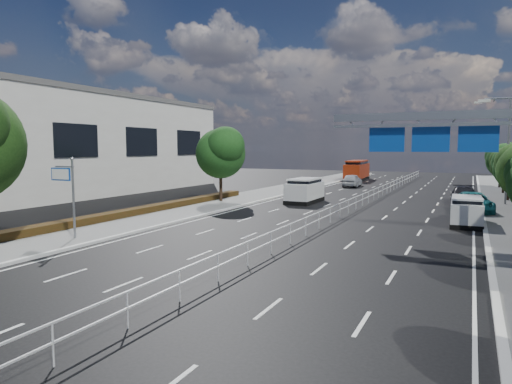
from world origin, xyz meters
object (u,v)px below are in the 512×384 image
at_px(white_minivan, 305,191).
at_px(near_car_silver, 352,180).
at_px(parked_car_dark, 464,195).
at_px(red_bus, 357,170).
at_px(near_car_dark, 352,175).
at_px(parked_car_teal, 472,203).
at_px(silver_minivan, 466,211).
at_px(toilet_sign, 67,184).
at_px(overhead_gantry, 445,134).

height_order(white_minivan, near_car_silver, white_minivan).
relative_size(near_car_silver, parked_car_dark, 0.89).
height_order(white_minivan, red_bus, red_bus).
distance_m(near_car_dark, parked_car_teal, 34.49).
height_order(near_car_silver, silver_minivan, silver_minivan).
xyz_separation_m(toilet_sign, white_minivan, (5.78, 21.02, -1.88)).
bearing_deg(parked_car_dark, near_car_dark, 119.37).
height_order(parked_car_teal, parked_car_dark, parked_car_teal).
bearing_deg(overhead_gantry, near_car_silver, 112.31).
bearing_deg(white_minivan, toilet_sign, -105.15).
bearing_deg(parked_car_teal, white_minivan, 169.77).
relative_size(red_bus, near_car_silver, 2.17).
xyz_separation_m(white_minivan, silver_minivan, (13.12, -7.02, -0.18)).
xyz_separation_m(near_car_silver, parked_car_teal, (13.69, -19.33, -0.03)).
distance_m(toilet_sign, white_minivan, 21.88).
bearing_deg(toilet_sign, white_minivan, 74.63).
bearing_deg(toilet_sign, parked_car_dark, 54.31).
distance_m(near_car_dark, parked_car_dark, 29.31).
bearing_deg(near_car_silver, white_minivan, 89.11).
xyz_separation_m(near_car_dark, parked_car_dark, (15.65, -24.78, -0.09)).
xyz_separation_m(red_bus, parked_car_dark, (15.15, -25.47, -0.80)).
height_order(toilet_sign, near_car_silver, toilet_sign).
bearing_deg(near_car_dark, white_minivan, 88.65).
bearing_deg(toilet_sign, parked_car_teal, 46.49).
distance_m(near_car_silver, parked_car_dark, 18.92).
relative_size(white_minivan, near_car_silver, 1.06).
distance_m(red_bus, near_car_dark, 1.11).
relative_size(toilet_sign, overhead_gantry, 0.42).
xyz_separation_m(near_car_dark, parked_car_teal, (16.30, -30.39, -0.08)).
distance_m(near_car_silver, parked_car_teal, 23.68).
xyz_separation_m(white_minivan, red_bus, (-2.33, 30.35, 0.50)).
bearing_deg(near_car_silver, silver_minivan, 115.96).
height_order(overhead_gantry, red_bus, overhead_gantry).
bearing_deg(overhead_gantry, white_minivan, 137.37).
bearing_deg(toilet_sign, silver_minivan, 36.52).
distance_m(overhead_gantry, parked_car_dark, 16.60).
xyz_separation_m(near_car_dark, silver_minivan, (15.95, -36.68, 0.03)).
bearing_deg(parked_car_dark, silver_minivan, -91.45).
bearing_deg(parked_car_teal, red_bus, 109.84).
distance_m(overhead_gantry, parked_car_teal, 11.43).
xyz_separation_m(toilet_sign, near_car_silver, (5.57, 39.61, -2.14)).
relative_size(near_car_silver, near_car_dark, 0.91).
height_order(overhead_gantry, near_car_silver, overhead_gantry).
distance_m(toilet_sign, overhead_gantry, 20.52).
bearing_deg(parked_car_dark, red_bus, 117.83).
bearing_deg(near_car_dark, near_car_silver, 96.49).
xyz_separation_m(red_bus, silver_minivan, (15.45, -37.37, -0.68)).
bearing_deg(overhead_gantry, near_car_dark, 109.94).
height_order(white_minivan, parked_car_teal, white_minivan).
distance_m(white_minivan, parked_car_dark, 13.72).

